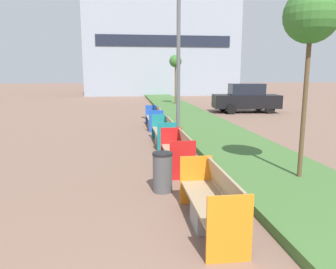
{
  "coord_description": "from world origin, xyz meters",
  "views": [
    {
      "loc": [
        -0.42,
        -1.04,
        2.47
      ],
      "look_at": [
        0.9,
        8.95,
        0.6
      ],
      "focal_mm": 35.0,
      "sensor_mm": 36.0,
      "label": 1
    }
  ],
  "objects_px": {
    "bench_orange_frame": "(212,206)",
    "sapling_tree_far": "(175,62)",
    "sapling_tree_near": "(311,17)",
    "parked_car_distant": "(246,98)",
    "street_lamp_post": "(179,9)",
    "bench_red_frame": "(178,155)",
    "bench_blue_frame": "(155,120)",
    "bench_teal_frame": "(164,134)",
    "litter_bin": "(163,172)"
  },
  "relations": [
    {
      "from": "sapling_tree_near",
      "to": "sapling_tree_far",
      "type": "xyz_separation_m",
      "value": [
        0.0,
        18.48,
        -0.27
      ]
    },
    {
      "from": "litter_bin",
      "to": "parked_car_distant",
      "type": "bearing_deg",
      "value": 62.98
    },
    {
      "from": "bench_red_frame",
      "to": "street_lamp_post",
      "type": "bearing_deg",
      "value": 80.68
    },
    {
      "from": "bench_red_frame",
      "to": "sapling_tree_far",
      "type": "relative_size",
      "value": 0.5
    },
    {
      "from": "sapling_tree_near",
      "to": "parked_car_distant",
      "type": "relative_size",
      "value": 0.97
    },
    {
      "from": "bench_blue_frame",
      "to": "sapling_tree_far",
      "type": "xyz_separation_m",
      "value": [
        2.53,
        10.14,
        2.98
      ]
    },
    {
      "from": "bench_blue_frame",
      "to": "sapling_tree_far",
      "type": "distance_m",
      "value": 10.87
    },
    {
      "from": "bench_orange_frame",
      "to": "litter_bin",
      "type": "bearing_deg",
      "value": 108.95
    },
    {
      "from": "litter_bin",
      "to": "parked_car_distant",
      "type": "height_order",
      "value": "parked_car_distant"
    },
    {
      "from": "bench_orange_frame",
      "to": "bench_teal_frame",
      "type": "bearing_deg",
      "value": 89.99
    },
    {
      "from": "bench_red_frame",
      "to": "bench_blue_frame",
      "type": "height_order",
      "value": "same"
    },
    {
      "from": "litter_bin",
      "to": "sapling_tree_near",
      "type": "bearing_deg",
      "value": 1.38
    },
    {
      "from": "bench_orange_frame",
      "to": "bench_blue_frame",
      "type": "bearing_deg",
      "value": 89.98
    },
    {
      "from": "bench_blue_frame",
      "to": "litter_bin",
      "type": "bearing_deg",
      "value": -94.1
    },
    {
      "from": "bench_orange_frame",
      "to": "street_lamp_post",
      "type": "bearing_deg",
      "value": 85.12
    },
    {
      "from": "bench_teal_frame",
      "to": "bench_blue_frame",
      "type": "height_order",
      "value": "same"
    },
    {
      "from": "litter_bin",
      "to": "bench_teal_frame",
      "type": "bearing_deg",
      "value": 82.78
    },
    {
      "from": "bench_teal_frame",
      "to": "parked_car_distant",
      "type": "relative_size",
      "value": 0.51
    },
    {
      "from": "sapling_tree_near",
      "to": "parked_car_distant",
      "type": "xyz_separation_m",
      "value": [
        3.89,
        13.71,
        -2.72
      ]
    },
    {
      "from": "bench_orange_frame",
      "to": "sapling_tree_far",
      "type": "xyz_separation_m",
      "value": [
        2.53,
        20.3,
        2.99
      ]
    },
    {
      "from": "bench_red_frame",
      "to": "sapling_tree_near",
      "type": "relative_size",
      "value": 0.46
    },
    {
      "from": "sapling_tree_near",
      "to": "sapling_tree_far",
      "type": "relative_size",
      "value": 1.09
    },
    {
      "from": "street_lamp_post",
      "to": "parked_car_distant",
      "type": "height_order",
      "value": "street_lamp_post"
    },
    {
      "from": "bench_blue_frame",
      "to": "litter_bin",
      "type": "height_order",
      "value": "bench_blue_frame"
    },
    {
      "from": "bench_red_frame",
      "to": "street_lamp_post",
      "type": "xyz_separation_m",
      "value": [
        0.61,
        3.74,
        4.38
      ]
    },
    {
      "from": "litter_bin",
      "to": "sapling_tree_near",
      "type": "distance_m",
      "value": 4.48
    },
    {
      "from": "sapling_tree_far",
      "to": "parked_car_distant",
      "type": "distance_m",
      "value": 6.63
    },
    {
      "from": "sapling_tree_far",
      "to": "parked_car_distant",
      "type": "xyz_separation_m",
      "value": [
        3.89,
        -4.77,
        -2.45
      ]
    },
    {
      "from": "bench_orange_frame",
      "to": "bench_red_frame",
      "type": "height_order",
      "value": "same"
    },
    {
      "from": "bench_red_frame",
      "to": "litter_bin",
      "type": "bearing_deg",
      "value": -109.61
    },
    {
      "from": "bench_orange_frame",
      "to": "sapling_tree_far",
      "type": "height_order",
      "value": "sapling_tree_far"
    },
    {
      "from": "street_lamp_post",
      "to": "sapling_tree_far",
      "type": "distance_m",
      "value": 13.34
    },
    {
      "from": "sapling_tree_far",
      "to": "street_lamp_post",
      "type": "bearing_deg",
      "value": -98.33
    },
    {
      "from": "street_lamp_post",
      "to": "bench_teal_frame",
      "type": "bearing_deg",
      "value": -132.24
    },
    {
      "from": "bench_red_frame",
      "to": "sapling_tree_far",
      "type": "bearing_deg",
      "value": 81.45
    },
    {
      "from": "street_lamp_post",
      "to": "sapling_tree_near",
      "type": "height_order",
      "value": "street_lamp_post"
    },
    {
      "from": "bench_orange_frame",
      "to": "parked_car_distant",
      "type": "xyz_separation_m",
      "value": [
        6.43,
        15.53,
        0.55
      ]
    },
    {
      "from": "bench_orange_frame",
      "to": "street_lamp_post",
      "type": "relative_size",
      "value": 0.24
    },
    {
      "from": "sapling_tree_far",
      "to": "bench_blue_frame",
      "type": "bearing_deg",
      "value": -104.02
    },
    {
      "from": "bench_blue_frame",
      "to": "street_lamp_post",
      "type": "distance_m",
      "value": 5.33
    },
    {
      "from": "bench_red_frame",
      "to": "sapling_tree_far",
      "type": "distance_m",
      "value": 17.33
    },
    {
      "from": "bench_red_frame",
      "to": "street_lamp_post",
      "type": "height_order",
      "value": "street_lamp_post"
    },
    {
      "from": "bench_blue_frame",
      "to": "sapling_tree_far",
      "type": "height_order",
      "value": "sapling_tree_far"
    },
    {
      "from": "bench_orange_frame",
      "to": "bench_red_frame",
      "type": "relative_size",
      "value": 1.07
    },
    {
      "from": "bench_blue_frame",
      "to": "parked_car_distant",
      "type": "bearing_deg",
      "value": 39.86
    },
    {
      "from": "bench_teal_frame",
      "to": "bench_orange_frame",
      "type": "bearing_deg",
      "value": -90.01
    },
    {
      "from": "bench_teal_frame",
      "to": "bench_blue_frame",
      "type": "distance_m",
      "value": 3.67
    },
    {
      "from": "parked_car_distant",
      "to": "litter_bin",
      "type": "bearing_deg",
      "value": -110.5
    },
    {
      "from": "bench_red_frame",
      "to": "litter_bin",
      "type": "relative_size",
      "value": 2.29
    },
    {
      "from": "parked_car_distant",
      "to": "bench_orange_frame",
      "type": "bearing_deg",
      "value": -105.97
    }
  ]
}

